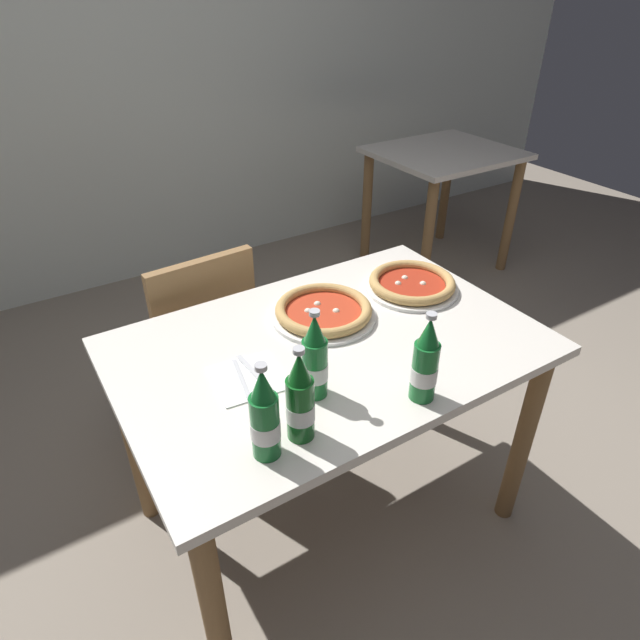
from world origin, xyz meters
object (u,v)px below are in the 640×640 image
Objects in this scene: beer_bottle_left at (265,418)px; beer_bottle_extra at (425,364)px; beer_bottle_right at (315,360)px; napkin_with_cutlery at (249,377)px; chair_behind_table at (198,337)px; dining_table_background at (442,177)px; pizza_margherita_near at (323,311)px; beer_bottle_center at (300,401)px; dining_table_main at (329,374)px; pizza_marinara_far at (412,284)px.

beer_bottle_extra is at bearing -5.14° from beer_bottle_left.
napkin_with_cutlery is (-0.12, 0.14, -0.10)m from beer_bottle_right.
chair_behind_table is 1.97m from dining_table_background.
beer_bottle_right is at bearing 89.63° from chair_behind_table.
pizza_margherita_near is at bearing 114.01° from chair_behind_table.
beer_bottle_extra is at bearing -88.80° from pizza_margherita_near.
dining_table_background is 2.47× the size of pizza_margherita_near.
pizza_margherita_near is 1.31× the size of beer_bottle_center.
beer_bottle_right reaches higher than napkin_with_cutlery.
dining_table_main is 4.86× the size of beer_bottle_left.
pizza_margherita_near is at bearing -143.89° from dining_table_background.
beer_bottle_right is at bearing -125.83° from pizza_margherita_near.
dining_table_background is at bearing 37.91° from dining_table_main.
napkin_with_cutlery is at bearing -168.46° from pizza_marinara_far.
beer_bottle_right is at bearing -132.14° from dining_table_main.
pizza_margherita_near is 0.36m from napkin_with_cutlery.
dining_table_background is 2.48m from beer_bottle_center.
dining_table_main is 4.86× the size of beer_bottle_extra.
beer_bottle_right is at bearing 45.83° from beer_bottle_center.
pizza_margherita_near is (0.06, 0.12, 0.13)m from dining_table_main.
beer_bottle_extra is (-1.58, -1.60, 0.26)m from dining_table_background.
chair_behind_table is at bearing 140.19° from pizza_marinara_far.
dining_table_background is at bearing 36.11° from pizza_margherita_near.
dining_table_background is (1.65, 1.29, -0.04)m from dining_table_main.
chair_behind_table reaches higher than dining_table_main.
beer_bottle_right reaches higher than dining_table_main.
beer_bottle_extra reaches higher than pizza_marinara_far.
pizza_marinara_far is 0.68m from napkin_with_cutlery.
beer_bottle_center is (-0.06, -0.88, 0.37)m from chair_behind_table.
pizza_margherita_near is at bearing 64.52° from dining_table_main.
beer_bottle_extra is at bearing -7.95° from beer_bottle_center.
beer_bottle_extra reaches higher than napkin_with_cutlery.
napkin_with_cutlery is at bearing 129.03° from beer_bottle_right.
beer_bottle_right is (0.20, 0.12, 0.00)m from beer_bottle_left.
pizza_marinara_far is (0.40, 0.11, 0.14)m from dining_table_main.
beer_bottle_left is at bearing -107.07° from napkin_with_cutlery.
dining_table_main is 0.44m from pizza_marinara_far.
dining_table_main is 0.43m from beer_bottle_center.
beer_bottle_right is (-0.21, -0.29, 0.08)m from pizza_margherita_near.
dining_table_main is at bearing -142.09° from dining_table_background.
beer_bottle_left reaches higher than dining_table_main.
pizza_marinara_far is at bearing -136.82° from dining_table_background.
beer_bottle_right is at bearing -50.97° from napkin_with_cutlery.
napkin_with_cutlery is (-0.34, 0.30, -0.10)m from beer_bottle_extra.
beer_bottle_extra is (0.32, -0.05, 0.00)m from beer_bottle_center.
dining_table_main is 3.86× the size of pizza_marinara_far.
beer_bottle_left is at bearing -140.89° from dining_table_main.
chair_behind_table is at bearing 80.25° from beer_bottle_left.
beer_bottle_extra is at bearing -77.89° from dining_table_main.
beer_bottle_center is 0.33m from beer_bottle_extra.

